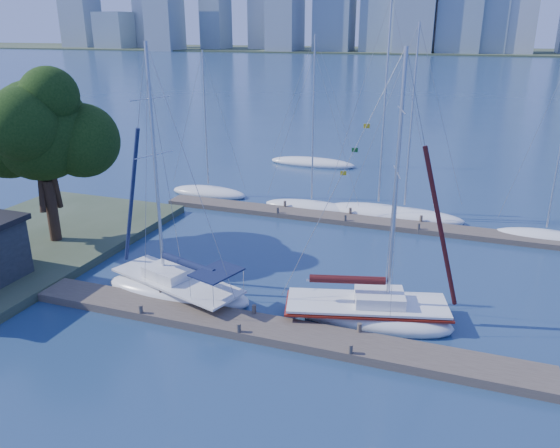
% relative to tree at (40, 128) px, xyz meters
% --- Properties ---
extents(ground, '(700.00, 700.00, 0.00)m').
position_rel_tree_xyz_m(ground, '(15.11, -5.19, -7.48)').
color(ground, navy).
rests_on(ground, ground).
extents(near_dock, '(26.00, 2.00, 0.40)m').
position_rel_tree_xyz_m(near_dock, '(15.11, -5.19, -7.28)').
color(near_dock, '#4A4036').
rests_on(near_dock, ground).
extents(far_dock, '(30.00, 1.80, 0.36)m').
position_rel_tree_xyz_m(far_dock, '(17.11, 10.81, -7.30)').
color(far_dock, '#4A4036').
rests_on(far_dock, ground).
extents(shore, '(12.00, 22.00, 0.50)m').
position_rel_tree_xyz_m(shore, '(-1.89, -2.19, -7.23)').
color(shore, '#38472D').
rests_on(shore, ground).
extents(far_shore, '(800.00, 100.00, 1.50)m').
position_rel_tree_xyz_m(far_shore, '(15.11, 314.81, -7.48)').
color(far_shore, '#38472D').
rests_on(far_shore, ground).
extents(tree, '(8.23, 7.52, 11.06)m').
position_rel_tree_xyz_m(tree, '(0.00, 0.00, 0.00)').
color(tree, '#311F16').
rests_on(tree, ground).
extents(sailboat_navy, '(8.42, 4.91, 13.02)m').
position_rel_tree_xyz_m(sailboat_navy, '(10.44, -3.32, -6.43)').
color(sailboat_navy, white).
rests_on(sailboat_navy, ground).
extents(sailboat_maroon, '(8.41, 4.59, 12.89)m').
position_rel_tree_xyz_m(sailboat_maroon, '(20.09, -2.47, -6.45)').
color(sailboat_maroon, white).
rests_on(sailboat_maroon, ground).
extents(bg_boat_0, '(6.49, 2.21, 11.78)m').
position_rel_tree_xyz_m(bg_boat_0, '(3.85, 13.40, -7.22)').
color(bg_boat_0, white).
rests_on(bg_boat_0, ground).
extents(bg_boat_1, '(7.54, 2.74, 11.82)m').
position_rel_tree_xyz_m(bg_boat_1, '(12.93, 12.55, -7.24)').
color(bg_boat_1, white).
rests_on(bg_boat_1, ground).
extents(bg_boat_2, '(8.63, 4.18, 15.38)m').
position_rel_tree_xyz_m(bg_boat_2, '(17.92, 12.78, -7.17)').
color(bg_boat_2, white).
rests_on(bg_boat_2, ground).
extents(bg_boat_3, '(8.69, 5.70, 13.75)m').
position_rel_tree_xyz_m(bg_boat_3, '(19.79, 12.78, -7.20)').
color(bg_boat_3, white).
rests_on(bg_boat_3, ground).
extents(bg_boat_4, '(6.61, 4.35, 12.94)m').
position_rel_tree_xyz_m(bg_boat_4, '(29.00, 11.66, -7.23)').
color(bg_boat_4, white).
rests_on(bg_boat_4, ground).
extents(bg_boat_6, '(8.87, 3.04, 12.83)m').
position_rel_tree_xyz_m(bg_boat_6, '(8.94, 26.29, -7.22)').
color(bg_boat_6, white).
rests_on(bg_boat_6, ground).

